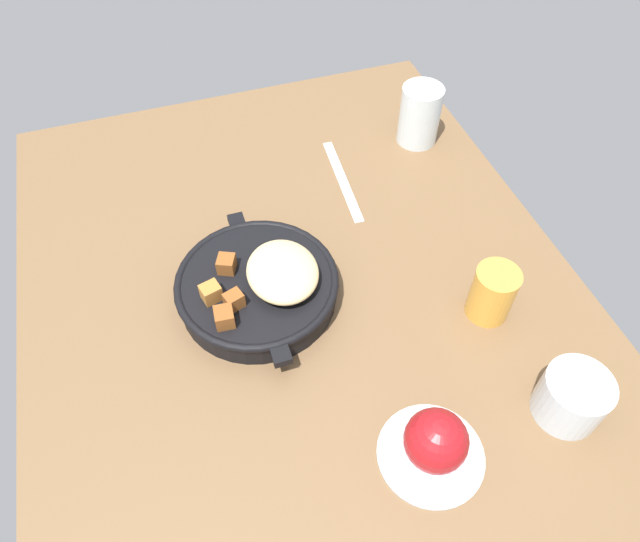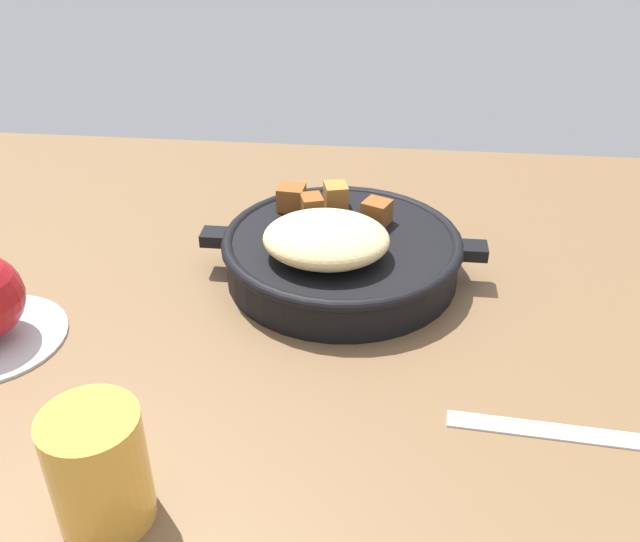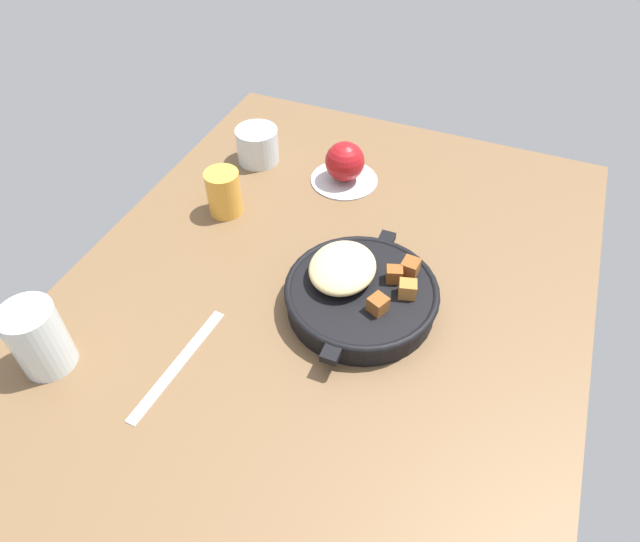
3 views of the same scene
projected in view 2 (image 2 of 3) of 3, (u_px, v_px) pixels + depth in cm
name	position (u px, v px, depth cm)	size (l,w,h in cm)	color
ground_plane	(323.00, 322.00, 64.20)	(103.81, 79.66, 2.40)	brown
cast_iron_skillet	(340.00, 250.00, 67.02)	(27.39, 23.08, 7.80)	black
butter_knife	(592.00, 435.00, 50.25)	(20.63, 1.60, 0.36)	silver
juice_glass_amber	(99.00, 469.00, 42.47)	(6.07, 6.07, 8.25)	gold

